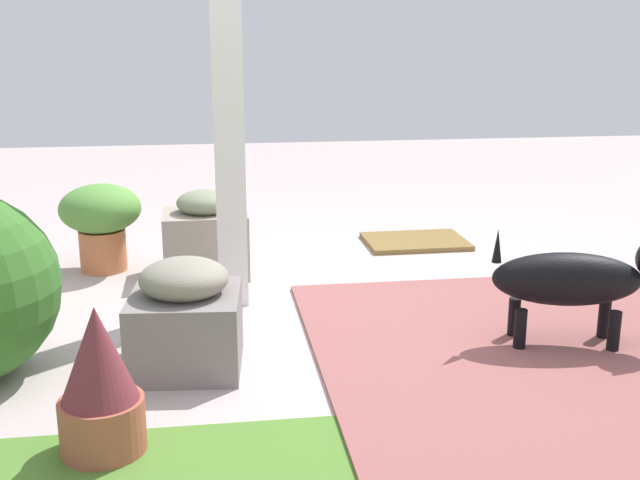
{
  "coord_description": "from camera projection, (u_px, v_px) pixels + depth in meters",
  "views": [
    {
      "loc": [
        0.55,
        3.47,
        1.3
      ],
      "look_at": [
        0.06,
        0.11,
        0.4
      ],
      "focal_mm": 44.25,
      "sensor_mm": 36.0,
      "label": 1
    }
  ],
  "objects": [
    {
      "name": "ground_plane",
      "position": [
        330.0,
        316.0,
        3.73
      ],
      "size": [
        12.0,
        12.0,
        0.0
      ],
      "primitive_type": "plane",
      "color": "#B6A5A4"
    },
    {
      "name": "stone_planter_nearest",
      "position": [
        206.0,
        236.0,
        4.31
      ],
      "size": [
        0.46,
        0.39,
        0.47
      ],
      "color": "gray",
      "rests_on": "ground"
    },
    {
      "name": "porch_pillar",
      "position": [
        228.0,
        92.0,
        3.65
      ],
      "size": [
        0.14,
        0.14,
        2.06
      ],
      "primitive_type": "cube",
      "color": "white",
      "rests_on": "ground"
    },
    {
      "name": "stone_planter_mid",
      "position": [
        186.0,
        318.0,
        3.11
      ],
      "size": [
        0.46,
        0.47,
        0.45
      ],
      "color": "slate",
      "rests_on": "ground"
    },
    {
      "name": "brick_path",
      "position": [
        553.0,
        373.0,
        3.08
      ],
      "size": [
        1.8,
        2.4,
        0.02
      ],
      "primitive_type": "cube",
      "color": "#90514F",
      "rests_on": "ground"
    },
    {
      "name": "doormat",
      "position": [
        415.0,
        241.0,
        4.99
      ],
      "size": [
        0.63,
        0.47,
        0.03
      ],
      "primitive_type": "cube",
      "rotation": [
        0.0,
        0.0,
        0.01
      ],
      "color": "brown",
      "rests_on": "ground"
    },
    {
      "name": "terracotta_pot_spiky",
      "position": [
        100.0,
        384.0,
        2.47
      ],
      "size": [
        0.27,
        0.27,
        0.49
      ],
      "color": "#A3503C",
      "rests_on": "ground"
    },
    {
      "name": "dog",
      "position": [
        580.0,
        278.0,
        3.29
      ],
      "size": [
        0.77,
        0.33,
        0.53
      ],
      "color": "black",
      "rests_on": "ground"
    },
    {
      "name": "terracotta_pot_broad",
      "position": [
        101.0,
        218.0,
        4.37
      ],
      "size": [
        0.45,
        0.45,
        0.49
      ],
      "color": "#C67046",
      "rests_on": "ground"
    }
  ]
}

